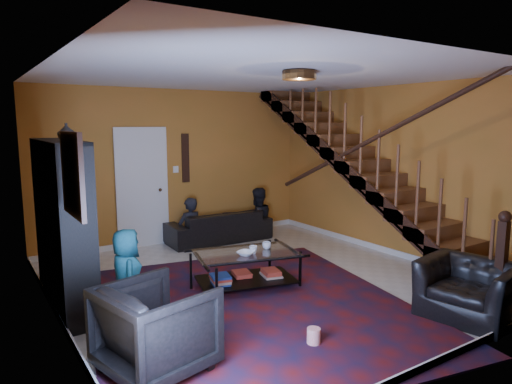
% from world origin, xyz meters
% --- Properties ---
extents(floor, '(5.50, 5.50, 0.00)m').
position_xyz_m(floor, '(0.00, 0.00, 0.00)').
color(floor, beige).
rests_on(floor, ground).
extents(room, '(5.50, 5.50, 5.50)m').
position_xyz_m(room, '(-1.33, 1.33, 0.05)').
color(room, '#BE6E2A').
rests_on(room, ground).
extents(staircase, '(0.95, 5.02, 3.18)m').
position_xyz_m(staircase, '(2.12, -0.00, 1.40)').
color(staircase, brown).
rests_on(staircase, floor).
extents(bookshelf, '(0.35, 1.80, 2.00)m').
position_xyz_m(bookshelf, '(-2.40, 0.60, 0.96)').
color(bookshelf, black).
rests_on(bookshelf, floor).
extents(door, '(0.82, 0.05, 2.05)m').
position_xyz_m(door, '(-0.70, 2.73, 1.02)').
color(door, silver).
rests_on(door, floor).
extents(framed_picture, '(0.04, 0.74, 0.74)m').
position_xyz_m(framed_picture, '(-2.57, -0.90, 1.75)').
color(framed_picture, maroon).
rests_on(framed_picture, room).
extents(wall_hanging, '(0.14, 0.03, 0.90)m').
position_xyz_m(wall_hanging, '(0.15, 2.73, 1.55)').
color(wall_hanging, black).
rests_on(wall_hanging, room).
extents(ceiling_fixture, '(0.40, 0.40, 0.10)m').
position_xyz_m(ceiling_fixture, '(0.00, -0.80, 2.74)').
color(ceiling_fixture, '#3F2814').
rests_on(ceiling_fixture, room).
extents(rug, '(4.34, 4.75, 0.02)m').
position_xyz_m(rug, '(-0.59, -0.68, 0.01)').
color(rug, '#4C0D0E').
rests_on(rug, floor).
extents(sofa, '(1.96, 0.83, 0.57)m').
position_xyz_m(sofa, '(0.60, 2.30, 0.28)').
color(sofa, black).
rests_on(sofa, floor).
extents(armchair_left, '(1.06, 1.04, 0.81)m').
position_xyz_m(armchair_left, '(-2.05, -1.41, 0.40)').
color(armchair_left, black).
rests_on(armchair_left, floor).
extents(armchair_right, '(1.04, 1.14, 0.64)m').
position_xyz_m(armchair_right, '(1.34, -2.25, 0.32)').
color(armchair_right, black).
rests_on(armchair_right, floor).
extents(person_adult_a, '(0.52, 0.38, 1.32)m').
position_xyz_m(person_adult_a, '(0.03, 2.35, 0.21)').
color(person_adult_a, black).
rests_on(person_adult_a, sofa).
extents(person_adult_b, '(0.70, 0.56, 1.38)m').
position_xyz_m(person_adult_b, '(1.50, 2.35, 0.24)').
color(person_adult_b, black).
rests_on(person_adult_b, sofa).
extents(person_child, '(0.41, 0.56, 1.07)m').
position_xyz_m(person_child, '(-1.95, -0.29, 0.53)').
color(person_child, '#1B5C68').
rests_on(person_child, armchair_left).
extents(coffee_table, '(1.48, 1.08, 0.51)m').
position_xyz_m(coffee_table, '(-0.31, -0.11, 0.30)').
color(coffee_table, black).
rests_on(coffee_table, floor).
extents(cup_a, '(0.14, 0.14, 0.09)m').
position_xyz_m(cup_a, '(0.02, -0.13, 0.55)').
color(cup_a, '#999999').
rests_on(cup_a, coffee_table).
extents(cup_b, '(0.12, 0.12, 0.10)m').
position_xyz_m(cup_b, '(-0.26, -0.22, 0.56)').
color(cup_b, '#999999').
rests_on(cup_b, coffee_table).
extents(bowl, '(0.29, 0.29, 0.05)m').
position_xyz_m(bowl, '(-0.38, -0.24, 0.53)').
color(bowl, '#999999').
rests_on(bowl, coffee_table).
extents(vase, '(0.18, 0.18, 0.19)m').
position_xyz_m(vase, '(-2.41, 0.10, 2.10)').
color(vase, '#999999').
rests_on(vase, bookshelf).
extents(popcorn_bucket, '(0.15, 0.15, 0.16)m').
position_xyz_m(popcorn_bucket, '(-0.57, -1.81, 0.10)').
color(popcorn_bucket, red).
rests_on(popcorn_bucket, rug).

